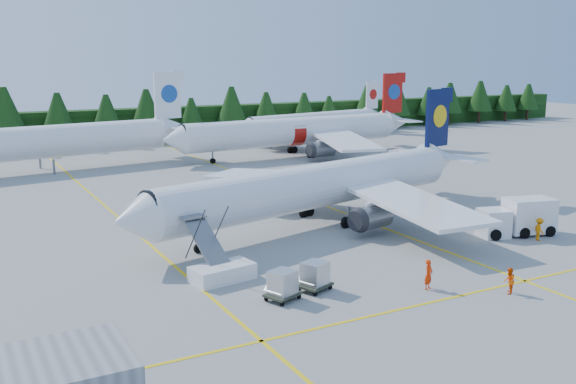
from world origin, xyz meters
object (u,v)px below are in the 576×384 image
airliner_navy (311,188)px  airstairs (220,268)px  airliner_red (290,132)px  service_truck (516,217)px

airliner_navy → airstairs: airliner_navy is taller
airliner_red → airliner_navy: bearing=-119.3°
airliner_navy → service_truck: 17.93m
service_truck → airstairs: bearing=-168.6°
airliner_navy → service_truck: bearing=-52.5°
airliner_red → service_truck: bearing=-98.6°
airliner_navy → airstairs: (-12.77, -9.54, -2.69)m
airstairs → service_truck: bearing=-12.2°
airliner_navy → airliner_red: (18.53, 38.07, 0.24)m
airstairs → airliner_red: bearing=47.7°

